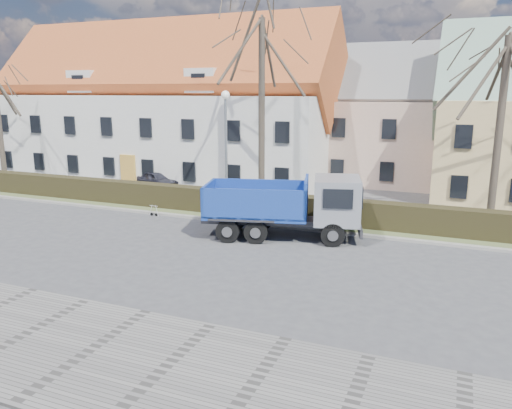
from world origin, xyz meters
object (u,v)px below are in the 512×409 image
at_px(dump_truck, 277,206).
at_px(streetlight, 226,151).
at_px(cart_frame, 151,210).
at_px(parked_car_a, 158,180).

relative_size(dump_truck, streetlight, 1.10).
bearing_deg(streetlight, cart_frame, -139.53).
bearing_deg(parked_car_a, streetlight, -98.66).
xyz_separation_m(streetlight, cart_frame, (-3.21, -2.74, -2.99)).
height_order(dump_truck, parked_car_a, dump_truck).
bearing_deg(parked_car_a, cart_frame, -129.26).
xyz_separation_m(cart_frame, parked_car_a, (-3.93, 6.71, 0.26)).
bearing_deg(streetlight, dump_truck, -41.91).
bearing_deg(dump_truck, cart_frame, 156.13).
height_order(dump_truck, streetlight, streetlight).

